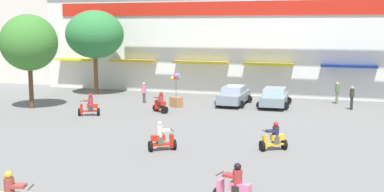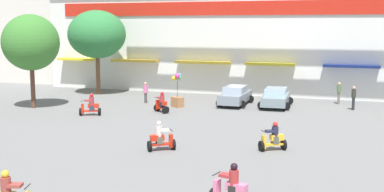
{
  "view_description": "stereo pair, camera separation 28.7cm",
  "coord_description": "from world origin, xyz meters",
  "px_view_note": "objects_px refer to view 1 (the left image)",
  "views": [
    {
      "loc": [
        6.34,
        -11.11,
        6.1
      ],
      "look_at": [
        -1.9,
        14.47,
        2.14
      ],
      "focal_mm": 45.45,
      "sensor_mm": 36.0,
      "label": 1
    },
    {
      "loc": [
        6.62,
        -11.02,
        6.1
      ],
      "look_at": [
        -1.9,
        14.47,
        2.14
      ],
      "focal_mm": 45.45,
      "sensor_mm": 36.0,
      "label": 2
    }
  ],
  "objects_px": {
    "scooter_rider_7": "(274,139)",
    "parked_car_1": "(275,97)",
    "scooter_rider_4": "(162,139)",
    "scooter_rider_8": "(89,107)",
    "pedestrian_0": "(144,91)",
    "balloon_vendor_cart": "(176,93)",
    "scooter_rider_5": "(160,104)",
    "plaza_tree_2": "(95,35)",
    "pedestrian_1": "(352,96)",
    "parked_car_0": "(234,95)",
    "plaza_tree_0": "(29,43)",
    "scooter_rider_2": "(235,188)",
    "pedestrian_2": "(337,91)"
  },
  "relations": [
    {
      "from": "pedestrian_0",
      "to": "pedestrian_1",
      "type": "distance_m",
      "value": 15.61
    },
    {
      "from": "scooter_rider_7",
      "to": "pedestrian_2",
      "type": "bearing_deg",
      "value": 80.62
    },
    {
      "from": "scooter_rider_7",
      "to": "pedestrian_2",
      "type": "relative_size",
      "value": 0.84
    },
    {
      "from": "parked_car_1",
      "to": "pedestrian_2",
      "type": "distance_m",
      "value": 5.23
    },
    {
      "from": "parked_car_0",
      "to": "scooter_rider_7",
      "type": "height_order",
      "value": "parked_car_0"
    },
    {
      "from": "scooter_rider_4",
      "to": "scooter_rider_8",
      "type": "xyz_separation_m",
      "value": [
        -8.01,
        7.08,
        0.01
      ]
    },
    {
      "from": "scooter_rider_2",
      "to": "balloon_vendor_cart",
      "type": "height_order",
      "value": "balloon_vendor_cart"
    },
    {
      "from": "scooter_rider_2",
      "to": "pedestrian_2",
      "type": "height_order",
      "value": "pedestrian_2"
    },
    {
      "from": "plaza_tree_2",
      "to": "scooter_rider_4",
      "type": "height_order",
      "value": "plaza_tree_2"
    },
    {
      "from": "scooter_rider_8",
      "to": "pedestrian_2",
      "type": "relative_size",
      "value": 0.89
    },
    {
      "from": "scooter_rider_5",
      "to": "pedestrian_2",
      "type": "bearing_deg",
      "value": 33.34
    },
    {
      "from": "plaza_tree_2",
      "to": "pedestrian_1",
      "type": "bearing_deg",
      "value": -3.55
    },
    {
      "from": "balloon_vendor_cart",
      "to": "scooter_rider_2",
      "type": "bearing_deg",
      "value": -64.7
    },
    {
      "from": "parked_car_0",
      "to": "parked_car_1",
      "type": "relative_size",
      "value": 0.99
    },
    {
      "from": "plaza_tree_2",
      "to": "scooter_rider_4",
      "type": "xyz_separation_m",
      "value": [
        12.56,
        -16.28,
        -4.64
      ]
    },
    {
      "from": "plaza_tree_2",
      "to": "pedestrian_0",
      "type": "relative_size",
      "value": 4.49
    },
    {
      "from": "plaza_tree_0",
      "to": "parked_car_0",
      "type": "height_order",
      "value": "plaza_tree_0"
    },
    {
      "from": "plaza_tree_2",
      "to": "balloon_vendor_cart",
      "type": "bearing_deg",
      "value": -24.61
    },
    {
      "from": "parked_car_1",
      "to": "scooter_rider_4",
      "type": "relative_size",
      "value": 2.97
    },
    {
      "from": "parked_car_1",
      "to": "scooter_rider_4",
      "type": "height_order",
      "value": "scooter_rider_4"
    },
    {
      "from": "scooter_rider_7",
      "to": "plaza_tree_0",
      "type": "bearing_deg",
      "value": 160.32
    },
    {
      "from": "scooter_rider_7",
      "to": "scooter_rider_4",
      "type": "bearing_deg",
      "value": -161.54
    },
    {
      "from": "scooter_rider_2",
      "to": "plaza_tree_2",
      "type": "bearing_deg",
      "value": 128.15
    },
    {
      "from": "pedestrian_1",
      "to": "pedestrian_0",
      "type": "bearing_deg",
      "value": -173.55
    },
    {
      "from": "scooter_rider_2",
      "to": "scooter_rider_8",
      "type": "xyz_separation_m",
      "value": [
        -13.04,
        13.19,
        -0.02
      ]
    },
    {
      "from": "scooter_rider_2",
      "to": "scooter_rider_5",
      "type": "distance_m",
      "value": 18.13
    },
    {
      "from": "scooter_rider_5",
      "to": "parked_car_1",
      "type": "bearing_deg",
      "value": 33.91
    },
    {
      "from": "parked_car_1",
      "to": "scooter_rider_8",
      "type": "height_order",
      "value": "scooter_rider_8"
    },
    {
      "from": "plaza_tree_0",
      "to": "parked_car_1",
      "type": "distance_m",
      "value": 18.45
    },
    {
      "from": "pedestrian_2",
      "to": "balloon_vendor_cart",
      "type": "relative_size",
      "value": 0.67
    },
    {
      "from": "scooter_rider_2",
      "to": "scooter_rider_8",
      "type": "distance_m",
      "value": 18.55
    },
    {
      "from": "plaza_tree_2",
      "to": "scooter_rider_8",
      "type": "distance_m",
      "value": 11.26
    },
    {
      "from": "pedestrian_0",
      "to": "balloon_vendor_cart",
      "type": "distance_m",
      "value": 3.2
    },
    {
      "from": "parked_car_0",
      "to": "balloon_vendor_cart",
      "type": "relative_size",
      "value": 1.71
    },
    {
      "from": "pedestrian_0",
      "to": "pedestrian_2",
      "type": "distance_m",
      "value": 15.01
    },
    {
      "from": "parked_car_0",
      "to": "balloon_vendor_cart",
      "type": "xyz_separation_m",
      "value": [
        -3.9,
        -2.24,
        0.33
      ]
    },
    {
      "from": "scooter_rider_8",
      "to": "plaza_tree_2",
      "type": "bearing_deg",
      "value": 116.3
    },
    {
      "from": "plaza_tree_0",
      "to": "parked_car_1",
      "type": "xyz_separation_m",
      "value": [
        16.93,
        6.1,
        -4.08
      ]
    },
    {
      "from": "scooter_rider_4",
      "to": "scooter_rider_7",
      "type": "xyz_separation_m",
      "value": [
        5.19,
        1.73,
        -0.02
      ]
    },
    {
      "from": "parked_car_0",
      "to": "balloon_vendor_cart",
      "type": "distance_m",
      "value": 4.51
    },
    {
      "from": "scooter_rider_7",
      "to": "parked_car_1",
      "type": "bearing_deg",
      "value": 98.16
    },
    {
      "from": "plaza_tree_2",
      "to": "pedestrian_1",
      "type": "distance_m",
      "value": 21.87
    },
    {
      "from": "scooter_rider_7",
      "to": "pedestrian_1",
      "type": "relative_size",
      "value": 0.83
    },
    {
      "from": "pedestrian_1",
      "to": "scooter_rider_7",
      "type": "bearing_deg",
      "value": -105.49
    },
    {
      "from": "parked_car_0",
      "to": "pedestrian_1",
      "type": "bearing_deg",
      "value": 3.54
    },
    {
      "from": "pedestrian_1",
      "to": "scooter_rider_8",
      "type": "bearing_deg",
      "value": -154.99
    },
    {
      "from": "pedestrian_0",
      "to": "pedestrian_2",
      "type": "relative_size",
      "value": 0.96
    },
    {
      "from": "scooter_rider_4",
      "to": "scooter_rider_5",
      "type": "height_order",
      "value": "scooter_rider_4"
    },
    {
      "from": "plaza_tree_0",
      "to": "pedestrian_0",
      "type": "distance_m",
      "value": 9.24
    },
    {
      "from": "pedestrian_0",
      "to": "pedestrian_1",
      "type": "xyz_separation_m",
      "value": [
        15.51,
        1.75,
        0.07
      ]
    }
  ]
}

